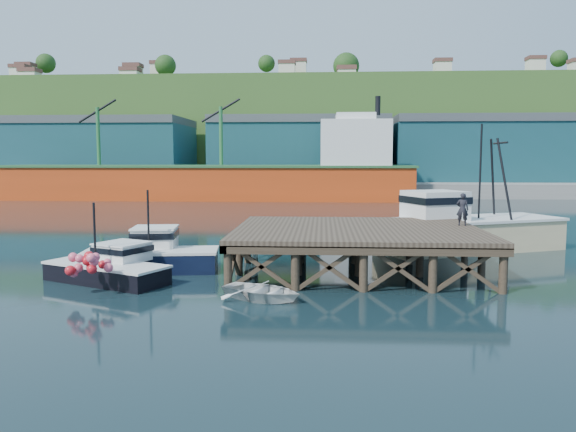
# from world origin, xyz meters

# --- Properties ---
(ground) EXTENTS (300.00, 300.00, 0.00)m
(ground) POSITION_xyz_m (0.00, 0.00, 0.00)
(ground) COLOR black
(ground) RESTS_ON ground
(wharf) EXTENTS (12.00, 10.00, 2.62)m
(wharf) POSITION_xyz_m (5.50, -0.19, 1.94)
(wharf) COLOR brown
(wharf) RESTS_ON ground
(far_quay) EXTENTS (160.00, 40.00, 2.00)m
(far_quay) POSITION_xyz_m (0.00, 70.00, 1.00)
(far_quay) COLOR gray
(far_quay) RESTS_ON ground
(warehouse_left) EXTENTS (32.00, 16.00, 9.00)m
(warehouse_left) POSITION_xyz_m (-35.00, 65.00, 6.50)
(warehouse_left) COLOR #1A4758
(warehouse_left) RESTS_ON far_quay
(warehouse_mid) EXTENTS (28.00, 16.00, 9.00)m
(warehouse_mid) POSITION_xyz_m (0.00, 65.00, 6.50)
(warehouse_mid) COLOR #1A4758
(warehouse_mid) RESTS_ON far_quay
(warehouse_right) EXTENTS (30.00, 16.00, 9.00)m
(warehouse_right) POSITION_xyz_m (30.00, 65.00, 6.50)
(warehouse_right) COLOR #1A4758
(warehouse_right) RESTS_ON far_quay
(cargo_ship) EXTENTS (55.50, 10.00, 13.75)m
(cargo_ship) POSITION_xyz_m (-8.46, 48.00, 3.31)
(cargo_ship) COLOR red
(cargo_ship) RESTS_ON ground
(hillside) EXTENTS (220.00, 50.00, 22.00)m
(hillside) POSITION_xyz_m (0.00, 100.00, 11.00)
(hillside) COLOR #2D511E
(hillside) RESTS_ON ground
(boat_navy) EXTENTS (6.72, 3.93, 4.05)m
(boat_navy) POSITION_xyz_m (-4.66, -0.74, 0.81)
(boat_navy) COLOR black
(boat_navy) RESTS_ON ground
(boat_black) EXTENTS (6.25, 5.22, 3.64)m
(boat_black) POSITION_xyz_m (-5.78, -3.42, 0.67)
(boat_black) COLOR black
(boat_black) RESTS_ON ground
(trawler) EXTENTS (12.02, 8.13, 7.59)m
(trawler) POSITION_xyz_m (12.44, 6.50, 1.56)
(trawler) COLOR beige
(trawler) RESTS_ON ground
(dinghy) EXTENTS (4.10, 3.69, 0.70)m
(dinghy) POSITION_xyz_m (1.42, -6.30, 0.35)
(dinghy) COLOR white
(dinghy) RESTS_ON ground
(dockworker) EXTENTS (0.69, 0.53, 1.67)m
(dockworker) POSITION_xyz_m (10.90, 1.11, 2.96)
(dockworker) COLOR black
(dockworker) RESTS_ON wharf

